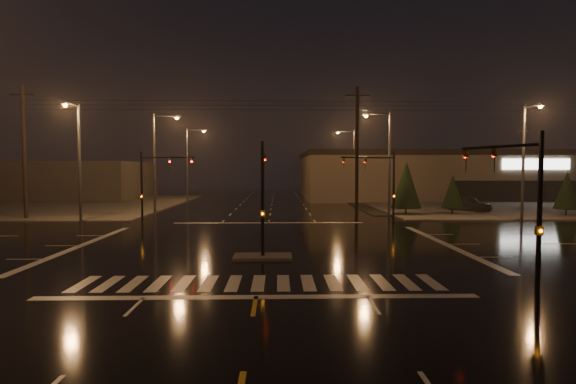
# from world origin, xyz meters

# --- Properties ---
(ground) EXTENTS (140.00, 140.00, 0.00)m
(ground) POSITION_xyz_m (0.00, 0.00, 0.00)
(ground) COLOR black
(ground) RESTS_ON ground
(sidewalk_ne) EXTENTS (36.00, 36.00, 0.12)m
(sidewalk_ne) POSITION_xyz_m (30.00, 30.00, 0.06)
(sidewalk_ne) COLOR #47443F
(sidewalk_ne) RESTS_ON ground
(sidewalk_nw) EXTENTS (36.00, 36.00, 0.12)m
(sidewalk_nw) POSITION_xyz_m (-30.00, 30.00, 0.06)
(sidewalk_nw) COLOR #47443F
(sidewalk_nw) RESTS_ON ground
(median_island) EXTENTS (3.00, 1.60, 0.15)m
(median_island) POSITION_xyz_m (0.00, -4.00, 0.07)
(median_island) COLOR #47443F
(median_island) RESTS_ON ground
(crosswalk) EXTENTS (15.00, 2.60, 0.01)m
(crosswalk) POSITION_xyz_m (0.00, -9.00, 0.01)
(crosswalk) COLOR beige
(crosswalk) RESTS_ON ground
(stop_bar_near) EXTENTS (16.00, 0.50, 0.01)m
(stop_bar_near) POSITION_xyz_m (0.00, -11.00, 0.01)
(stop_bar_near) COLOR beige
(stop_bar_near) RESTS_ON ground
(stop_bar_far) EXTENTS (16.00, 0.50, 0.01)m
(stop_bar_far) POSITION_xyz_m (0.00, 11.00, 0.01)
(stop_bar_far) COLOR beige
(stop_bar_far) RESTS_ON ground
(parking_lot) EXTENTS (50.00, 24.00, 0.08)m
(parking_lot) POSITION_xyz_m (35.00, 28.00, 0.04)
(parking_lot) COLOR black
(parking_lot) RESTS_ON ground
(retail_building) EXTENTS (60.20, 28.30, 7.20)m
(retail_building) POSITION_xyz_m (35.00, 45.99, 3.84)
(retail_building) COLOR #716851
(retail_building) RESTS_ON ground
(commercial_block) EXTENTS (30.00, 18.00, 5.60)m
(commercial_block) POSITION_xyz_m (-35.00, 42.00, 2.80)
(commercial_block) COLOR #403B38
(commercial_block) RESTS_ON ground
(signal_mast_median) EXTENTS (0.25, 4.59, 6.00)m
(signal_mast_median) POSITION_xyz_m (0.00, -3.07, 3.75)
(signal_mast_median) COLOR black
(signal_mast_median) RESTS_ON ground
(signal_mast_ne) EXTENTS (4.84, 1.86, 6.00)m
(signal_mast_ne) POSITION_xyz_m (9.50, 10.14, 3.79)
(signal_mast_ne) COLOR black
(signal_mast_ne) RESTS_ON ground
(signal_mast_nw) EXTENTS (4.84, 1.86, 6.00)m
(signal_mast_nw) POSITION_xyz_m (-9.50, 10.14, 3.79)
(signal_mast_nw) COLOR black
(signal_mast_nw) RESTS_ON ground
(signal_mast_se) EXTENTS (1.55, 3.87, 6.00)m
(signal_mast_se) POSITION_xyz_m (10.23, -9.75, 3.71)
(signal_mast_se) COLOR black
(signal_mast_se) RESTS_ON ground
(streetlight_1) EXTENTS (2.77, 0.32, 10.00)m
(streetlight_1) POSITION_xyz_m (-11.18, 18.00, 5.80)
(streetlight_1) COLOR #38383A
(streetlight_1) RESTS_ON ground
(streetlight_2) EXTENTS (2.77, 0.32, 10.00)m
(streetlight_2) POSITION_xyz_m (-11.18, 34.00, 5.80)
(streetlight_2) COLOR #38383A
(streetlight_2) RESTS_ON ground
(streetlight_3) EXTENTS (2.77, 0.32, 10.00)m
(streetlight_3) POSITION_xyz_m (11.18, 16.00, 5.80)
(streetlight_3) COLOR #38383A
(streetlight_3) RESTS_ON ground
(streetlight_4) EXTENTS (2.77, 0.32, 10.00)m
(streetlight_4) POSITION_xyz_m (11.18, 36.00, 5.80)
(streetlight_4) COLOR #38383A
(streetlight_4) RESTS_ON ground
(streetlight_5) EXTENTS (0.32, 2.77, 10.00)m
(streetlight_5) POSITION_xyz_m (-16.00, 11.18, 5.80)
(streetlight_5) COLOR #38383A
(streetlight_5) RESTS_ON ground
(streetlight_6) EXTENTS (0.32, 2.77, 10.00)m
(streetlight_6) POSITION_xyz_m (22.00, 11.18, 5.80)
(streetlight_6) COLOR #38383A
(streetlight_6) RESTS_ON ground
(utility_pole_0) EXTENTS (2.20, 0.32, 12.00)m
(utility_pole_0) POSITION_xyz_m (-22.00, 14.00, 6.13)
(utility_pole_0) COLOR black
(utility_pole_0) RESTS_ON ground
(utility_pole_1) EXTENTS (2.20, 0.32, 12.00)m
(utility_pole_1) POSITION_xyz_m (8.00, 14.00, 6.13)
(utility_pole_1) COLOR black
(utility_pole_1) RESTS_ON ground
(conifer_0) EXTENTS (2.94, 2.94, 5.30)m
(conifer_0) POSITION_xyz_m (13.46, 17.11, 3.00)
(conifer_0) COLOR black
(conifer_0) RESTS_ON ground
(conifer_1) EXTENTS (2.11, 2.11, 4.00)m
(conifer_1) POSITION_xyz_m (18.21, 17.42, 2.35)
(conifer_1) COLOR black
(conifer_1) RESTS_ON ground
(conifer_2) EXTENTS (2.33, 2.33, 4.34)m
(conifer_2) POSITION_xyz_m (28.56, 15.56, 2.52)
(conifer_2) COLOR black
(conifer_2) RESTS_ON ground
(car_parked) EXTENTS (4.61, 5.18, 1.70)m
(car_parked) POSITION_xyz_m (21.10, 20.65, 0.85)
(car_parked) COLOR black
(car_parked) RESTS_ON ground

